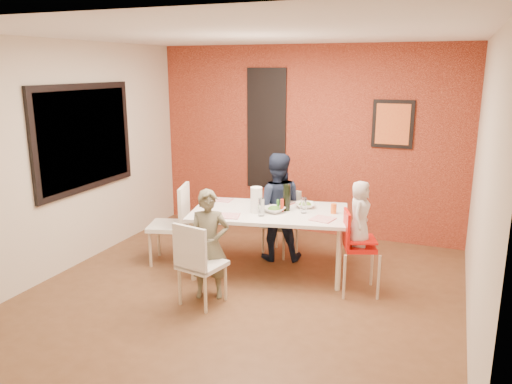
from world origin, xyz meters
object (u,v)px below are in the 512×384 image
at_px(chair_near, 197,260).
at_px(chair_far, 283,218).
at_px(toddler, 360,213).
at_px(wine_bottle, 287,198).
at_px(child_near, 209,244).
at_px(paper_towel_roll, 256,200).
at_px(child_far, 276,207).
at_px(chair_left, 175,220).
at_px(dining_table, 270,216).
at_px(high_chair, 356,244).

bearing_deg(chair_near, chair_far, -88.93).
relative_size(chair_near, toddler, 1.26).
bearing_deg(toddler, wine_bottle, 74.59).
relative_size(child_near, paper_towel_roll, 3.88).
distance_m(child_far, paper_towel_roll, 0.59).
distance_m(child_far, toddler, 1.31).
distance_m(chair_left, paper_towel_roll, 1.12).
distance_m(chair_near, chair_left, 1.25).
height_order(child_far, wine_bottle, child_far).
xyz_separation_m(toddler, paper_towel_roll, (-1.20, 0.06, 0.01)).
distance_m(dining_table, high_chair, 1.09).
relative_size(chair_near, child_far, 0.65).
distance_m(high_chair, child_far, 1.29).
height_order(dining_table, wine_bottle, wine_bottle).
xyz_separation_m(chair_left, high_chair, (2.24, -0.03, -0.00)).
bearing_deg(chair_left, chair_near, 24.23).
bearing_deg(toddler, child_near, 117.41).
relative_size(dining_table, chair_near, 2.23).
xyz_separation_m(toddler, wine_bottle, (-0.90, 0.27, 0.01)).
bearing_deg(high_chair, dining_table, 58.46).
distance_m(child_near, child_far, 1.33).
bearing_deg(child_near, chair_near, -114.85).
bearing_deg(child_far, child_near, 59.09).
bearing_deg(child_near, child_far, 56.53).
relative_size(chair_far, wine_bottle, 2.68).
bearing_deg(dining_table, chair_far, 93.82).
xyz_separation_m(dining_table, wine_bottle, (0.18, 0.08, 0.22)).
relative_size(dining_table, high_chair, 2.15).
bearing_deg(child_far, chair_near, 60.39).
bearing_deg(dining_table, child_near, -111.19).
xyz_separation_m(high_chair, toddler, (0.02, 0.01, 0.34)).
distance_m(dining_table, toddler, 1.12).
distance_m(chair_left, high_chair, 2.24).
height_order(chair_far, toddler, toddler).
bearing_deg(toddler, chair_far, 54.90).
distance_m(chair_far, high_chair, 1.40).
xyz_separation_m(dining_table, high_chair, (1.07, -0.21, -0.13)).
distance_m(child_near, paper_towel_roll, 0.85).
xyz_separation_m(chair_far, paper_towel_roll, (-0.07, -0.77, 0.43)).
bearing_deg(chair_near, toddler, -135.97).
xyz_separation_m(child_near, toddler, (1.43, 0.69, 0.31)).
bearing_deg(high_chair, chair_near, 102.44).
relative_size(high_chair, child_near, 0.78).
bearing_deg(paper_towel_roll, chair_left, -177.45).
xyz_separation_m(chair_near, child_near, (0.02, 0.24, 0.09)).
distance_m(chair_left, wine_bottle, 1.43).
relative_size(chair_far, child_far, 0.61).
height_order(chair_far, high_chair, high_chair).
height_order(dining_table, toddler, toddler).
relative_size(dining_table, toddler, 2.81).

